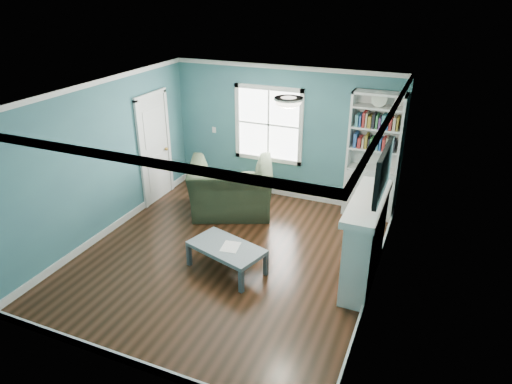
% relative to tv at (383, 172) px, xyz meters
% --- Properties ---
extents(floor, '(5.00, 5.00, 0.00)m').
position_rel_tv_xyz_m(floor, '(-2.20, -0.20, -1.72)').
color(floor, black).
rests_on(floor, ground).
extents(room_walls, '(5.00, 5.00, 5.00)m').
position_rel_tv_xyz_m(room_walls, '(-2.20, -0.20, -0.14)').
color(room_walls, '#386572').
rests_on(room_walls, ground).
extents(trim, '(4.50, 5.00, 2.60)m').
position_rel_tv_xyz_m(trim, '(-2.20, -0.20, -0.49)').
color(trim, white).
rests_on(trim, ground).
extents(window, '(1.40, 0.06, 1.50)m').
position_rel_tv_xyz_m(window, '(-2.50, 2.29, -0.27)').
color(window, white).
rests_on(window, room_walls).
extents(bookshelf, '(0.90, 0.35, 2.31)m').
position_rel_tv_xyz_m(bookshelf, '(-0.43, 2.10, -0.80)').
color(bookshelf, silver).
rests_on(bookshelf, ground).
extents(fireplace, '(0.44, 1.58, 1.30)m').
position_rel_tv_xyz_m(fireplace, '(-0.12, 0.00, -1.09)').
color(fireplace, black).
rests_on(fireplace, ground).
extents(tv, '(0.06, 1.10, 0.65)m').
position_rel_tv_xyz_m(tv, '(0.00, 0.00, 0.00)').
color(tv, black).
rests_on(tv, fireplace).
extents(door, '(0.12, 0.98, 2.17)m').
position_rel_tv_xyz_m(door, '(-4.42, 1.20, -0.65)').
color(door, silver).
rests_on(door, ground).
extents(ceiling_fixture, '(0.38, 0.38, 0.15)m').
position_rel_tv_xyz_m(ceiling_fixture, '(-1.30, -0.10, 0.82)').
color(ceiling_fixture, white).
rests_on(ceiling_fixture, room_walls).
extents(light_switch, '(0.08, 0.01, 0.12)m').
position_rel_tv_xyz_m(light_switch, '(-3.70, 2.28, -0.52)').
color(light_switch, white).
rests_on(light_switch, room_walls).
extents(recliner, '(1.76, 1.49, 1.30)m').
position_rel_tv_xyz_m(recliner, '(-2.80, 1.19, -1.07)').
color(recliner, black).
rests_on(recliner, ground).
extents(coffee_table, '(1.26, 0.91, 0.41)m').
position_rel_tv_xyz_m(coffee_table, '(-2.05, -0.54, -1.37)').
color(coffee_table, '#434B51').
rests_on(coffee_table, ground).
extents(paper_sheet, '(0.29, 0.35, 0.00)m').
position_rel_tv_xyz_m(paper_sheet, '(-1.99, -0.54, -1.31)').
color(paper_sheet, white).
rests_on(paper_sheet, coffee_table).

